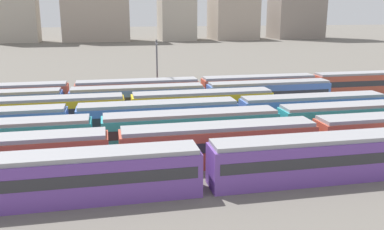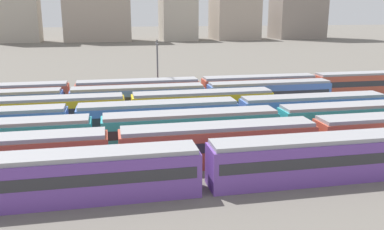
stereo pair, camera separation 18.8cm
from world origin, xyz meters
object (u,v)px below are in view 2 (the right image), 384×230
object	(u,v)px
train_track_5	(67,102)
train_track_4	(48,112)
train_track_0	(79,176)
catenary_pole_1	(158,67)
train_track_1	(314,138)
train_track_3	(72,122)
train_track_6	(138,92)
train_track_2	(278,124)

from	to	relation	value
train_track_5	train_track_4	bearing A→B (deg)	-107.52
train_track_0	catenary_pole_1	distance (m)	35.68
train_track_4	train_track_1	bearing A→B (deg)	-30.67
train_track_1	train_track_4	size ratio (longest dim) A/B	2.02
train_track_0	train_track_3	distance (m)	15.69
train_track_6	train_track_2	bearing A→B (deg)	-57.38
train_track_3	catenary_pole_1	world-z (taller)	catenary_pole_1
train_track_3	train_track_5	size ratio (longest dim) A/B	1.00
train_track_3	train_track_4	xyz separation A→B (m)	(-3.14, 5.20, -0.00)
train_track_6	catenary_pole_1	size ratio (longest dim) A/B	10.03
train_track_1	train_track_6	xyz separation A→B (m)	(-14.86, 26.00, 0.00)
train_track_1	train_track_4	xyz separation A→B (m)	(-26.30, 15.60, -0.00)
train_track_0	train_track_2	bearing A→B (deg)	27.51
train_track_0	train_track_6	size ratio (longest dim) A/B	0.60
train_track_0	train_track_6	bearing A→B (deg)	77.96
train_track_3	train_track_4	world-z (taller)	same
train_track_2	train_track_5	bearing A→B (deg)	145.99
train_track_1	train_track_3	distance (m)	25.39
train_track_0	catenary_pole_1	xyz separation A→B (m)	(9.95, 34.11, 3.30)
train_track_5	catenary_pole_1	xyz separation A→B (m)	(13.10, 8.11, 3.30)
train_track_0	catenary_pole_1	world-z (taller)	catenary_pole_1
train_track_3	catenary_pole_1	xyz separation A→B (m)	(11.60, 18.51, 3.30)
train_track_5	train_track_2	bearing A→B (deg)	-34.01
train_track_1	train_track_2	world-z (taller)	same
train_track_1	train_track_6	world-z (taller)	same
train_track_3	train_track_0	bearing A→B (deg)	-83.96
train_track_0	train_track_2	distance (m)	22.52
train_track_4	train_track_6	distance (m)	15.47
train_track_3	train_track_4	size ratio (longest dim) A/B	1.34
train_track_0	train_track_5	xyz separation A→B (m)	(-3.15, 26.00, 0.00)
train_track_6	train_track_3	bearing A→B (deg)	-118.04
train_track_2	catenary_pole_1	world-z (taller)	catenary_pole_1
train_track_1	catenary_pole_1	xyz separation A→B (m)	(-11.56, 28.91, 3.30)
train_track_2	train_track_3	xyz separation A→B (m)	(-21.62, 5.20, 0.00)
train_track_3	train_track_5	xyz separation A→B (m)	(-1.50, 10.40, 0.00)
train_track_4	train_track_6	bearing A→B (deg)	42.26
train_track_1	train_track_3	world-z (taller)	same
train_track_5	train_track_6	bearing A→B (deg)	27.94
train_track_0	train_track_3	bearing A→B (deg)	96.04
train_track_4	train_track_5	xyz separation A→B (m)	(1.64, 5.20, 0.00)
train_track_6	catenary_pole_1	xyz separation A→B (m)	(3.29, 2.91, 3.30)
train_track_4	train_track_3	bearing A→B (deg)	-58.88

